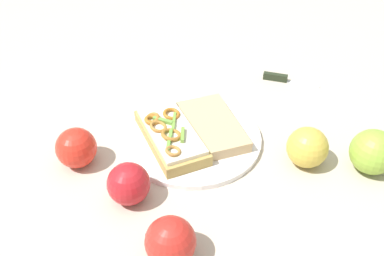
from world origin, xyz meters
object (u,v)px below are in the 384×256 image
object	(u,v)px
apple_1	(129,184)
knife	(281,78)
bread_slice_side	(212,126)
apple_4	(170,241)
sandwich	(171,135)
apple_0	(307,147)
apple_3	(76,148)
apple_2	(373,152)
plate	(192,138)

from	to	relation	value
apple_1	knife	world-z (taller)	apple_1
bread_slice_side	apple_4	world-z (taller)	apple_4
sandwich	apple_0	distance (m)	0.26
apple_3	apple_2	bearing A→B (deg)	92.66
sandwich	apple_4	bearing A→B (deg)	158.87
knife	sandwich	bearing A→B (deg)	-121.08
apple_0	knife	distance (m)	0.29
apple_1	apple_2	world-z (taller)	apple_2
apple_1	apple_3	distance (m)	0.14
knife	apple_0	bearing A→B (deg)	-74.34
plate	apple_4	xyz separation A→B (m)	(0.27, -0.01, 0.03)
sandwich	bread_slice_side	bearing A→B (deg)	-90.41
apple_3	apple_4	world-z (taller)	same
plate	apple_0	bearing A→B (deg)	77.09
plate	apple_1	world-z (taller)	apple_1
bread_slice_side	knife	size ratio (longest dim) A/B	1.30
sandwich	knife	world-z (taller)	sandwich
knife	apple_1	bearing A→B (deg)	-114.32
sandwich	apple_0	size ratio (longest dim) A/B	2.72
plate	apple_1	distance (m)	0.19
plate	bread_slice_side	size ratio (longest dim) A/B	1.59
apple_0	apple_1	world-z (taller)	apple_0
apple_1	apple_2	distance (m)	0.44
apple_4	knife	bearing A→B (deg)	157.60
plate	knife	xyz separation A→B (m)	(-0.23, 0.20, 0.00)
sandwich	bread_slice_side	distance (m)	0.09
apple_4	knife	distance (m)	0.55
sandwich	apple_0	bearing A→B (deg)	-124.19
apple_0	apple_4	world-z (taller)	same
apple_0	apple_3	world-z (taller)	apple_0
sandwich	apple_4	xyz separation A→B (m)	(0.25, 0.03, 0.01)
apple_4	apple_0	bearing A→B (deg)	134.60
bread_slice_side	apple_4	size ratio (longest dim) A/B	2.28
bread_slice_side	apple_3	bearing A→B (deg)	89.48
bread_slice_side	apple_0	distance (m)	0.19
plate	apple_2	world-z (taller)	apple_2
plate	bread_slice_side	xyz separation A→B (m)	(-0.02, 0.04, 0.02)
plate	sandwich	bearing A→B (deg)	-63.10
bread_slice_side	apple_2	xyz separation A→B (m)	(0.08, 0.29, 0.02)
apple_4	plate	bearing A→B (deg)	177.69
apple_2	apple_4	size ratio (longest dim) A/B	1.09
apple_4	knife	world-z (taller)	apple_4
apple_0	apple_2	world-z (taller)	apple_2
plate	apple_3	xyz separation A→B (m)	(0.08, -0.21, 0.03)
sandwich	apple_0	world-z (taller)	apple_0
plate	apple_3	distance (m)	0.23
bread_slice_side	apple_1	distance (m)	0.23
apple_2	apple_0	bearing A→B (deg)	-93.65
bread_slice_side	apple_1	xyz separation A→B (m)	(0.18, -0.13, 0.01)
apple_0	apple_2	bearing A→B (deg)	86.35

